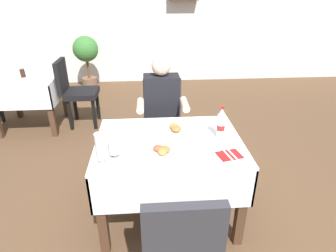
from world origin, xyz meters
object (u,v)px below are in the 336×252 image
at_px(chair_near_camera_side, 180,242).
at_px(seated_diner_far, 162,110).
at_px(main_dining_table, 169,158).
at_px(beer_glass_left, 101,149).
at_px(plate_far_diner, 174,128).
at_px(potted_plant_corner, 86,56).
at_px(plate_near_camera, 163,151).
at_px(background_table_tumbler, 23,73).
at_px(cola_bottle_primary, 221,124).
at_px(napkin_cutlery_set, 229,155).
at_px(background_dining_table, 29,89).
at_px(background_chair_right, 75,89).
at_px(chair_far_diner_seat, 163,120).
at_px(beer_glass_middle, 114,143).

bearing_deg(chair_near_camera_side, seated_diner_far, 90.69).
distance_m(main_dining_table, beer_glass_left, 0.64).
distance_m(plate_far_diner, potted_plant_corner, 3.50).
distance_m(plate_near_camera, background_table_tumbler, 2.73).
height_order(main_dining_table, seated_diner_far, seated_diner_far).
bearing_deg(beer_glass_left, cola_bottle_primary, 18.65).
height_order(main_dining_table, plate_far_diner, plate_far_diner).
relative_size(napkin_cutlery_set, background_table_tumbler, 1.79).
bearing_deg(plate_far_diner, background_dining_table, 136.86).
relative_size(seated_diner_far, cola_bottle_primary, 4.57).
bearing_deg(main_dining_table, background_chair_right, 121.64).
relative_size(chair_near_camera_side, background_dining_table, 1.14).
bearing_deg(chair_near_camera_side, beer_glass_left, 132.23).
relative_size(main_dining_table, chair_near_camera_side, 1.21).
bearing_deg(chair_near_camera_side, napkin_cutlery_set, 53.30).
distance_m(chair_near_camera_side, background_chair_right, 3.02).
bearing_deg(chair_near_camera_side, background_table_tumbler, 124.11).
bearing_deg(potted_plant_corner, beer_glass_left, -77.97).
distance_m(chair_near_camera_side, cola_bottle_primary, 1.01).
xyz_separation_m(seated_diner_far, potted_plant_corner, (-1.26, 2.68, -0.01)).
height_order(plate_far_diner, background_chair_right, background_chair_right).
xyz_separation_m(seated_diner_far, napkin_cutlery_set, (0.45, -0.98, 0.05)).
relative_size(plate_far_diner, background_chair_right, 0.27).
relative_size(chair_far_diner_seat, plate_near_camera, 3.78).
distance_m(chair_near_camera_side, plate_far_diner, 1.03).
bearing_deg(cola_bottle_primary, chair_near_camera_side, -116.35).
bearing_deg(beer_glass_left, beer_glass_middle, 38.15).
distance_m(beer_glass_left, cola_bottle_primary, 0.97).
relative_size(plate_far_diner, napkin_cutlery_set, 1.31).
distance_m(chair_near_camera_side, beer_glass_middle, 0.80).
bearing_deg(beer_glass_left, background_chair_right, 107.49).
bearing_deg(background_chair_right, main_dining_table, -58.36).
relative_size(chair_far_diner_seat, cola_bottle_primary, 3.52).
bearing_deg(beer_glass_middle, potted_plant_corner, 103.49).
xyz_separation_m(plate_near_camera, background_dining_table, (-1.77, 2.13, -0.21)).
relative_size(seated_diner_far, background_table_tumbler, 11.45).
bearing_deg(background_dining_table, seated_diner_far, -33.94).
bearing_deg(background_dining_table, napkin_cutlery_set, -44.25).
distance_m(background_chair_right, background_table_tumbler, 0.70).
bearing_deg(napkin_cutlery_set, plate_far_diner, 130.62).
height_order(main_dining_table, beer_glass_middle, beer_glass_middle).
relative_size(chair_far_diner_seat, background_dining_table, 1.14).
bearing_deg(plate_far_diner, napkin_cutlery_set, -49.38).
distance_m(napkin_cutlery_set, background_dining_table, 3.16).
height_order(plate_far_diner, napkin_cutlery_set, plate_far_diner).
relative_size(background_dining_table, background_chair_right, 0.88).
height_order(cola_bottle_primary, napkin_cutlery_set, cola_bottle_primary).
height_order(seated_diner_far, plate_far_diner, seated_diner_far).
distance_m(plate_far_diner, background_dining_table, 2.60).
distance_m(seated_diner_far, beer_glass_middle, 1.03).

